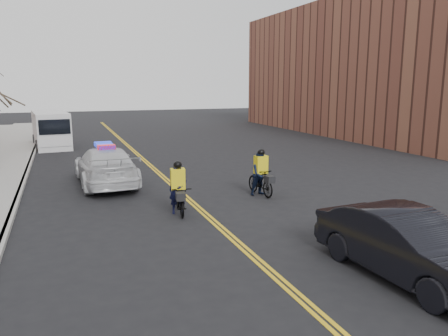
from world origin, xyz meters
TOP-DOWN VIEW (x-y plane):
  - ground at (0.00, 0.00)m, footprint 120.00×120.00m
  - center_line_left at (-0.08, 8.00)m, footprint 0.10×60.00m
  - center_line_right at (0.08, 8.00)m, footprint 0.10×60.00m
  - curb at (-6.00, 8.00)m, footprint 0.20×60.00m
  - building_across at (22.00, 18.00)m, footprint 12.00×30.00m
  - police_cruiser at (-2.63, 5.67)m, footprint 2.48×5.66m
  - dark_sedan at (2.68, -6.18)m, footprint 1.94×4.74m
  - cargo_van at (-4.96, 18.74)m, footprint 2.63×5.90m
  - cyclist_near at (-0.80, 0.43)m, footprint 0.86×1.88m
  - cyclist_far at (2.82, 1.69)m, footprint 0.87×1.84m

SIDE VIEW (x-z plane):
  - ground at x=0.00m, z-range 0.00..0.00m
  - center_line_left at x=-0.08m, z-range 0.00..0.01m
  - center_line_right at x=0.08m, z-range 0.00..0.01m
  - curb at x=-6.00m, z-range 0.00..0.15m
  - cyclist_near at x=-0.80m, z-range -0.27..1.51m
  - cyclist_far at x=2.82m, z-range -0.19..1.63m
  - dark_sedan at x=2.68m, z-range 0.00..1.53m
  - police_cruiser at x=-2.63m, z-range -0.07..1.70m
  - cargo_van at x=-4.96m, z-range -0.03..2.37m
  - building_across at x=22.00m, z-range 0.00..11.00m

